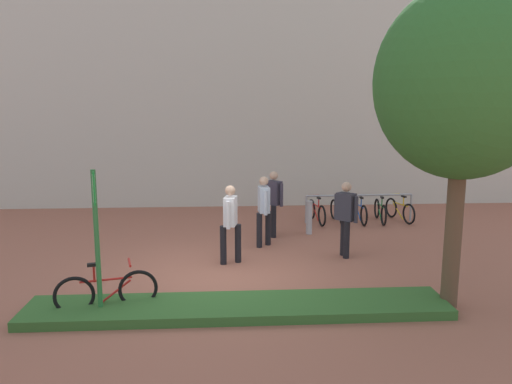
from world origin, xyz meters
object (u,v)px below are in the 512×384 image
(bike_at_sign, at_px, (107,291))
(person_suited_navy, at_px, (346,214))
(person_suited_dark, at_px, (274,199))
(person_casual_tan, at_px, (264,207))
(tree_sidewalk, at_px, (464,83))
(bike_rack_cluster, at_px, (359,210))
(parking_sign_post, at_px, (96,222))
(bollard_steel, at_px, (309,218))
(person_shirt_white, at_px, (230,219))

(bike_at_sign, relative_size, person_suited_navy, 0.96)
(person_suited_dark, bearing_deg, person_casual_tan, -109.83)
(tree_sidewalk, xyz_separation_m, bike_rack_cluster, (0.13, 6.21, -3.40))
(person_suited_dark, bearing_deg, person_suited_navy, -52.41)
(tree_sidewalk, relative_size, parking_sign_post, 2.21)
(tree_sidewalk, height_order, person_casual_tan, tree_sidewalk)
(bollard_steel, height_order, person_suited_dark, person_suited_dark)
(person_suited_navy, bearing_deg, person_shirt_white, -173.17)
(bike_rack_cluster, distance_m, person_casual_tan, 3.86)
(bike_rack_cluster, distance_m, person_suited_navy, 3.58)
(person_suited_dark, distance_m, person_shirt_white, 2.47)
(bike_rack_cluster, bearing_deg, person_suited_navy, -110.34)
(tree_sidewalk, xyz_separation_m, person_suited_navy, (-1.10, 2.90, -2.77))
(tree_sidewalk, bearing_deg, bike_rack_cluster, 88.81)
(bollard_steel, xyz_separation_m, person_suited_navy, (0.47, -2.03, 0.53))
(person_suited_navy, bearing_deg, tree_sidewalk, -69.29)
(bike_rack_cluster, height_order, person_suited_navy, person_suited_navy)
(tree_sidewalk, distance_m, person_casual_tan, 5.55)
(parking_sign_post, relative_size, person_casual_tan, 1.40)
(bike_at_sign, bearing_deg, person_suited_navy, 30.23)
(person_casual_tan, relative_size, person_suited_dark, 1.00)
(bike_rack_cluster, bearing_deg, bollard_steel, -143.01)
(bike_rack_cluster, xyz_separation_m, person_suited_navy, (-1.23, -3.31, 0.64))
(person_casual_tan, bearing_deg, bollard_steel, 39.35)
(bike_at_sign, height_order, person_suited_navy, person_suited_navy)
(tree_sidewalk, height_order, person_shirt_white, tree_sidewalk)
(bike_at_sign, xyz_separation_m, person_suited_navy, (4.68, 2.73, 0.63))
(bike_at_sign, xyz_separation_m, bike_rack_cluster, (5.90, 6.03, -0.00))
(bollard_steel, relative_size, person_shirt_white, 0.52)
(tree_sidewalk, distance_m, bollard_steel, 6.13)
(parking_sign_post, bearing_deg, person_casual_tan, 52.45)
(person_suited_dark, xyz_separation_m, person_shirt_white, (-1.15, -2.18, 0.00))
(parking_sign_post, distance_m, person_casual_tan, 4.92)
(person_suited_navy, bearing_deg, parking_sign_post, -148.51)
(tree_sidewalk, height_order, bollard_steel, tree_sidewalk)
(parking_sign_post, distance_m, bike_at_sign, 1.25)
(parking_sign_post, bearing_deg, tree_sidewalk, 0.05)
(bike_at_sign, distance_m, person_casual_tan, 4.74)
(person_suited_dark, distance_m, person_suited_navy, 2.36)
(bike_rack_cluster, bearing_deg, tree_sidewalk, -91.19)
(person_casual_tan, height_order, person_shirt_white, same)
(parking_sign_post, distance_m, person_shirt_white, 3.43)
(tree_sidewalk, bearing_deg, parking_sign_post, -179.95)
(bollard_steel, height_order, person_suited_navy, person_suited_navy)
(parking_sign_post, bearing_deg, person_suited_dark, 55.36)
(tree_sidewalk, bearing_deg, person_suited_dark, 118.00)
(bike_rack_cluster, height_order, person_casual_tan, person_casual_tan)
(bike_at_sign, xyz_separation_m, person_shirt_white, (2.09, 2.42, 0.63))
(parking_sign_post, relative_size, bollard_steel, 2.68)
(parking_sign_post, xyz_separation_m, person_casual_tan, (2.97, 3.87, -0.60))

